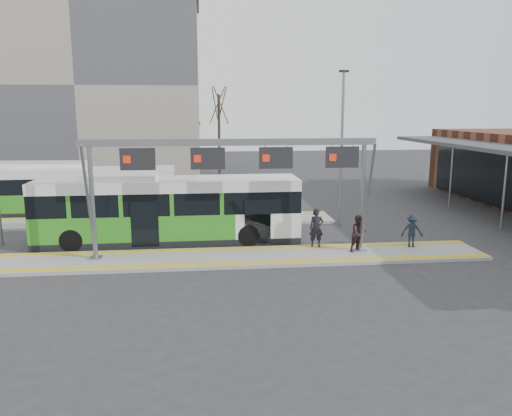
{
  "coord_description": "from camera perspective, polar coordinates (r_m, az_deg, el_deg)",
  "views": [
    {
      "loc": [
        -1.74,
        -21.5,
        6.56
      ],
      "look_at": [
        0.9,
        3.0,
        1.72
      ],
      "focal_mm": 35.0,
      "sensor_mm": 36.0,
      "label": 1
    }
  ],
  "objects": [
    {
      "name": "hero_bus",
      "position": [
        25.37,
        -9.98,
        -0.28
      ],
      "size": [
        12.96,
        2.82,
        3.56
      ],
      "rotation": [
        0.0,
        0.0,
        0.01
      ],
      "color": "black",
      "rests_on": "ground"
    },
    {
      "name": "platform_main",
      "position": [
        22.53,
        -1.48,
        -5.64
      ],
      "size": [
        22.0,
        3.0,
        0.15
      ],
      "primitive_type": "cube",
      "color": "gray",
      "rests_on": "ground"
    },
    {
      "name": "platform_second",
      "position": [
        30.29,
        -10.3,
        -1.44
      ],
      "size": [
        20.0,
        3.0,
        0.15
      ],
      "primitive_type": "cube",
      "color": "gray",
      "rests_on": "ground"
    },
    {
      "name": "apartment_block",
      "position": [
        58.85,
        -18.69,
        13.12
      ],
      "size": [
        24.5,
        12.5,
        18.4
      ],
      "color": "gray",
      "rests_on": "ground"
    },
    {
      "name": "ground",
      "position": [
        22.55,
        -1.47,
        -5.82
      ],
      "size": [
        120.0,
        120.0,
        0.0
      ],
      "primitive_type": "plane",
      "color": "#2D2D30",
      "rests_on": "ground"
    },
    {
      "name": "bg_bus_green",
      "position": [
        34.0,
        -19.12,
        1.82
      ],
      "size": [
        11.73,
        2.9,
        2.91
      ],
      "rotation": [
        0.0,
        0.0,
        0.04
      ],
      "color": "black",
      "rests_on": "ground"
    },
    {
      "name": "tactile_main",
      "position": [
        22.5,
        -1.48,
        -5.43
      ],
      "size": [
        22.0,
        2.65,
        0.02
      ],
      "color": "yellow",
      "rests_on": "platform_main"
    },
    {
      "name": "tactile_second",
      "position": [
        31.39,
        -10.16,
        -0.84
      ],
      "size": [
        20.0,
        0.35,
        0.02
      ],
      "color": "yellow",
      "rests_on": "platform_second"
    },
    {
      "name": "passenger_b",
      "position": [
        23.45,
        11.66,
        -2.86
      ],
      "size": [
        1.02,
        0.93,
        1.7
      ],
      "primitive_type": "imported",
      "rotation": [
        0.0,
        0.0,
        0.44
      ],
      "color": "#2C1D20",
      "rests_on": "platform_main"
    },
    {
      "name": "tree_left",
      "position": [
        52.78,
        -7.43,
        11.24
      ],
      "size": [
        1.4,
        1.4,
        8.92
      ],
      "color": "#382B21",
      "rests_on": "ground"
    },
    {
      "name": "lamp_east",
      "position": [
        28.55,
        9.76,
        7.02
      ],
      "size": [
        0.5,
        0.25,
        8.72
      ],
      "color": "slate",
      "rests_on": "ground"
    },
    {
      "name": "passenger_a",
      "position": [
        23.86,
        6.92,
        -2.28
      ],
      "size": [
        0.71,
        0.5,
        1.84
      ],
      "primitive_type": "imported",
      "rotation": [
        0.0,
        0.0,
        -0.09
      ],
      "color": "black",
      "rests_on": "platform_main"
    },
    {
      "name": "gantry",
      "position": [
        21.92,
        -2.49,
        5.17
      ],
      "size": [
        13.0,
        1.68,
        5.2
      ],
      "color": "slate",
      "rests_on": "platform_main"
    },
    {
      "name": "passenger_c",
      "position": [
        24.82,
        17.41,
        -2.5
      ],
      "size": [
        1.11,
        0.76,
        1.58
      ],
      "primitive_type": "imported",
      "rotation": [
        0.0,
        0.0,
        -0.17
      ],
      "color": "black",
      "rests_on": "platform_main"
    },
    {
      "name": "tree_mid",
      "position": [
        52.24,
        -4.28,
        11.57
      ],
      "size": [
        1.4,
        1.4,
        9.25
      ],
      "color": "#382B21",
      "rests_on": "ground"
    }
  ]
}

